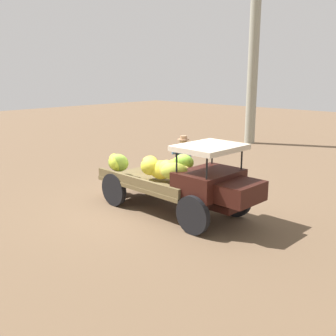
# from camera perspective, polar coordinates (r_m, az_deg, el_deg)

# --- Properties ---
(ground_plane) EXTENTS (60.00, 60.00, 0.00)m
(ground_plane) POSITION_cam_1_polar(r_m,az_deg,el_deg) (10.62, -2.13, -5.64)
(ground_plane) COLOR brown
(truck) EXTENTS (4.53, 1.82, 1.88)m
(truck) POSITION_cam_1_polar(r_m,az_deg,el_deg) (9.87, 1.88, -1.56)
(truck) COLOR #33130E
(truck) RESTS_ON ground
(farmer) EXTENTS (0.52, 0.48, 1.72)m
(farmer) POSITION_cam_1_polar(r_m,az_deg,el_deg) (11.58, 2.20, 1.04)
(farmer) COLOR #B9B59E
(farmer) RESTS_ON ground
(wooden_crate) EXTENTS (0.48, 0.55, 0.44)m
(wooden_crate) POSITION_cam_1_polar(r_m,az_deg,el_deg) (11.69, -7.61, -2.83)
(wooden_crate) COLOR #7F6048
(wooden_crate) RESTS_ON ground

